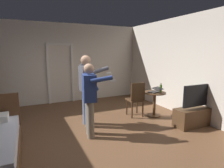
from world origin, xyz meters
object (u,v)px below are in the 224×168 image
at_px(laptop, 155,91).
at_px(person_blue_shirt, 90,96).
at_px(side_table, 155,100).
at_px(tv_flatscreen, 196,114).
at_px(wooden_chair, 136,98).
at_px(suitcase_dark, 0,110).
at_px(person_striped_shirt, 87,86).
at_px(bottle_on_table, 161,88).
at_px(suitcase_small, 0,112).

relative_size(laptop, person_blue_shirt, 0.26).
bearing_deg(side_table, tv_flatscreen, -62.10).
distance_m(wooden_chair, suitcase_dark, 3.87).
bearing_deg(suitcase_dark, side_table, -30.61).
height_order(laptop, wooden_chair, wooden_chair).
bearing_deg(tv_flatscreen, wooden_chair, 131.03).
relative_size(laptop, person_striped_shirt, 0.24).
height_order(tv_flatscreen, laptop, tv_flatscreen).
xyz_separation_m(tv_flatscreen, bottle_on_table, (-0.38, 0.91, 0.52)).
bearing_deg(bottle_on_table, laptop, 165.96).
height_order(wooden_chair, person_blue_shirt, person_blue_shirt).
xyz_separation_m(side_table, laptop, (-0.02, -0.04, 0.28)).
bearing_deg(suitcase_small, person_striped_shirt, -43.78).
distance_m(bottle_on_table, suitcase_small, 4.48).
xyz_separation_m(laptop, bottle_on_table, (0.16, -0.04, 0.06)).
distance_m(person_blue_shirt, suitcase_small, 2.87).
bearing_deg(person_striped_shirt, tv_flatscreen, -24.73).
bearing_deg(side_table, laptop, -111.65).
bearing_deg(suitcase_small, tv_flatscreen, -38.78).
bearing_deg(person_striped_shirt, person_blue_shirt, -101.32).
bearing_deg(suitcase_small, side_table, -30.63).
bearing_deg(bottle_on_table, side_table, 150.26).
bearing_deg(person_striped_shirt, laptop, -5.60).
distance_m(side_table, suitcase_dark, 4.39).
bearing_deg(tv_flatscreen, person_striped_shirt, 155.27).
height_order(tv_flatscreen, bottle_on_table, tv_flatscreen).
distance_m(wooden_chair, suitcase_small, 3.76).
height_order(side_table, person_blue_shirt, person_blue_shirt).
bearing_deg(person_blue_shirt, suitcase_small, 133.85).
relative_size(side_table, bottle_on_table, 2.69).
bearing_deg(suitcase_small, person_blue_shirt, -55.67).
xyz_separation_m(side_table, wooden_chair, (-0.50, 0.19, 0.07)).
bearing_deg(laptop, wooden_chair, 154.76).
xyz_separation_m(suitcase_dark, suitcase_small, (0.01, -0.24, -0.01)).
bearing_deg(laptop, person_striped_shirt, 174.40).
bearing_deg(tv_flatscreen, suitcase_dark, 148.53).
bearing_deg(side_table, bottle_on_table, -29.74).
xyz_separation_m(tv_flatscreen, wooden_chair, (-1.03, 1.18, 0.25)).
xyz_separation_m(wooden_chair, suitcase_small, (-3.49, 1.35, -0.35)).
xyz_separation_m(bottle_on_table, person_blue_shirt, (-2.21, -0.38, 0.10)).
distance_m(person_striped_shirt, suitcase_small, 2.61).
bearing_deg(person_blue_shirt, wooden_chair, 22.44).
height_order(side_table, bottle_on_table, bottle_on_table).
height_order(tv_flatscreen, side_table, tv_flatscreen).
bearing_deg(wooden_chair, person_blue_shirt, -157.56).
height_order(bottle_on_table, suitcase_small, bottle_on_table).
distance_m(side_table, laptop, 0.29).
xyz_separation_m(side_table, suitcase_dark, (-4.01, 1.78, -0.27)).
distance_m(wooden_chair, person_striped_shirt, 1.52).
height_order(laptop, suitcase_dark, laptop).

